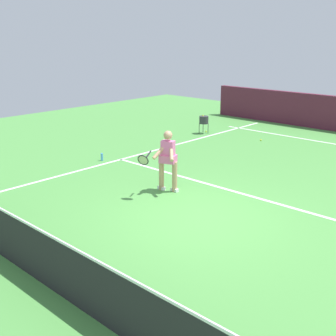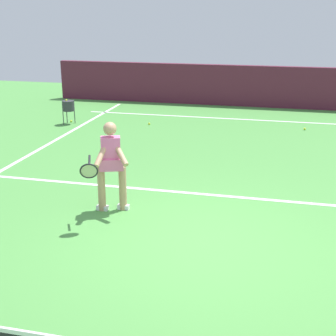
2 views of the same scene
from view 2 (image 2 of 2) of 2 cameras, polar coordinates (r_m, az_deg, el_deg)
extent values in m
plane|color=#4C9342|center=(7.45, 3.49, -8.32)|extent=(28.48, 28.48, 0.00)
cube|color=#561E33|center=(17.45, 9.88, 9.41)|extent=(14.34, 0.24, 1.42)
cube|color=white|center=(15.42, 9.14, 5.63)|extent=(10.34, 0.10, 0.01)
cube|color=white|center=(9.12, 5.58, -3.18)|extent=(9.34, 0.10, 0.01)
cylinder|color=tan|center=(8.38, -5.32, -2.35)|extent=(0.13, 0.13, 0.78)
cylinder|color=tan|center=(8.38, -7.78, -2.44)|extent=(0.13, 0.13, 0.78)
cube|color=white|center=(8.51, -5.25, -4.55)|extent=(0.20, 0.10, 0.08)
cube|color=white|center=(8.51, -7.68, -4.64)|extent=(0.20, 0.10, 0.08)
cube|color=pink|center=(8.17, -6.71, 1.88)|extent=(0.37, 0.30, 0.52)
cube|color=pink|center=(8.23, -6.66, 0.54)|extent=(0.47, 0.40, 0.20)
sphere|color=tan|center=(8.07, -6.82, 4.60)|extent=(0.22, 0.22, 0.22)
cylinder|color=tan|center=(8.02, -5.64, 1.75)|extent=(0.40, 0.40, 0.37)
cylinder|color=tan|center=(8.02, -7.78, 1.67)|extent=(0.13, 0.48, 0.37)
cylinder|color=black|center=(7.78, -9.19, 0.77)|extent=(0.14, 0.29, 0.14)
torus|color=black|center=(7.51, -9.24, -0.35)|extent=(0.31, 0.21, 0.28)
cylinder|color=beige|center=(7.51, -9.24, -0.35)|extent=(0.26, 0.17, 0.23)
sphere|color=#D1E533|center=(14.55, -2.21, 5.20)|extent=(0.07, 0.07, 0.07)
sphere|color=#D1E533|center=(15.17, -11.27, 5.41)|extent=(0.07, 0.07, 0.07)
sphere|color=#D1E533|center=(14.45, 15.71, 4.43)|extent=(0.07, 0.07, 0.07)
cylinder|color=#333338|center=(14.84, -11.59, 7.15)|extent=(0.36, 0.36, 0.30)
cylinder|color=#333338|center=(14.86, -12.15, 5.74)|extent=(0.02, 0.02, 0.40)
cylinder|color=#333338|center=(14.97, -10.87, 5.92)|extent=(0.02, 0.02, 0.40)
cylinder|color=#333338|center=(15.08, -11.75, 5.95)|extent=(0.02, 0.02, 0.40)
sphere|color=#D1E533|center=(14.84, -11.81, 7.76)|extent=(0.07, 0.07, 0.07)
camera|label=1|loc=(4.36, 108.60, 0.45)|focal=46.59mm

